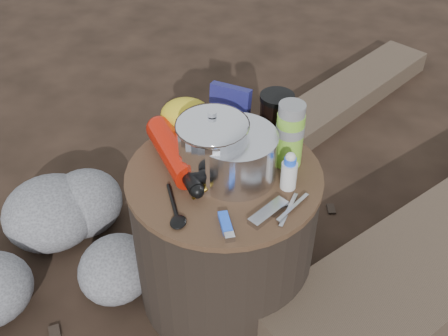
% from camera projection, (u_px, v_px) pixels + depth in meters
% --- Properties ---
extents(ground, '(60.00, 60.00, 0.00)m').
position_uv_depth(ground, '(224.00, 287.00, 1.66)').
color(ground, black).
rests_on(ground, ground).
extents(stump, '(0.50, 0.50, 0.46)m').
position_uv_depth(stump, '(224.00, 236.00, 1.51)').
color(stump, black).
rests_on(stump, ground).
extents(rock_ring, '(0.49, 1.07, 0.21)m').
position_uv_depth(rock_ring, '(42.00, 305.00, 1.48)').
color(rock_ring, slate).
rests_on(rock_ring, ground).
extents(log_small, '(0.80, 1.04, 0.09)m').
position_uv_depth(log_small, '(343.00, 97.00, 2.42)').
color(log_small, '#44362A').
rests_on(log_small, ground).
extents(foil_windscreen, '(0.20, 0.20, 0.12)m').
position_uv_depth(foil_windscreen, '(236.00, 156.00, 1.32)').
color(foil_windscreen, silver).
rests_on(foil_windscreen, stump).
extents(camping_pot, '(0.18, 0.18, 0.18)m').
position_uv_depth(camping_pot, '(213.00, 145.00, 1.31)').
color(camping_pot, silver).
rests_on(camping_pot, stump).
extents(fuel_bottle, '(0.23, 0.29, 0.07)m').
position_uv_depth(fuel_bottle, '(173.00, 152.00, 1.37)').
color(fuel_bottle, red).
rests_on(fuel_bottle, stump).
extents(thermos, '(0.07, 0.07, 0.18)m').
position_uv_depth(thermos, '(290.00, 135.00, 1.34)').
color(thermos, '#77B632').
rests_on(thermos, stump).
extents(travel_mug, '(0.09, 0.09, 0.13)m').
position_uv_depth(travel_mug, '(276.00, 117.00, 1.45)').
color(travel_mug, black).
rests_on(travel_mug, stump).
extents(stuff_sack, '(0.15, 0.12, 0.10)m').
position_uv_depth(stuff_sack, '(187.00, 116.00, 1.48)').
color(stuff_sack, gold).
rests_on(stuff_sack, stump).
extents(food_pouch, '(0.12, 0.05, 0.14)m').
position_uv_depth(food_pouch, '(230.00, 111.00, 1.46)').
color(food_pouch, navy).
rests_on(food_pouch, stump).
extents(lighter, '(0.05, 0.09, 0.02)m').
position_uv_depth(lighter, '(225.00, 223.00, 1.22)').
color(lighter, blue).
rests_on(lighter, stump).
extents(multitool, '(0.09, 0.11, 0.02)m').
position_uv_depth(multitool, '(268.00, 213.00, 1.24)').
color(multitool, '#B0B1B6').
rests_on(multitool, stump).
extents(pot_grabber, '(0.07, 0.12, 0.01)m').
position_uv_depth(pot_grabber, '(289.00, 209.00, 1.26)').
color(pot_grabber, '#B0B1B6').
rests_on(pot_grabber, stump).
extents(spork, '(0.09, 0.15, 0.01)m').
position_uv_depth(spork, '(173.00, 202.00, 1.28)').
color(spork, black).
rests_on(spork, stump).
extents(squeeze_bottle, '(0.04, 0.04, 0.09)m').
position_uv_depth(squeeze_bottle, '(289.00, 172.00, 1.30)').
color(squeeze_bottle, silver).
rests_on(squeeze_bottle, stump).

